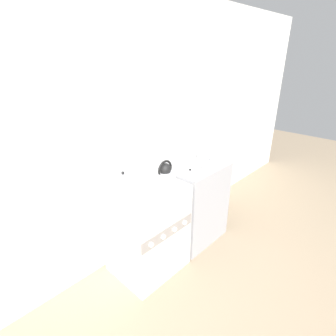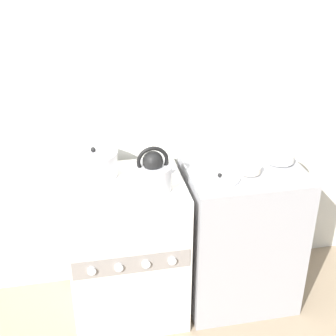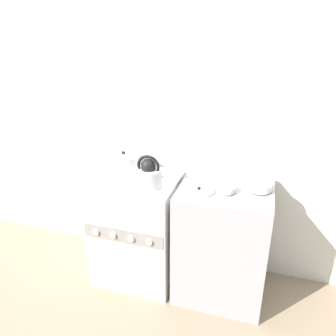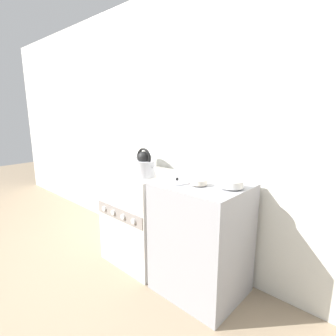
# 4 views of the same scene
# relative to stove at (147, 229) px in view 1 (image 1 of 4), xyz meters

# --- Properties ---
(ground_plane) EXTENTS (12.00, 12.00, 0.00)m
(ground_plane) POSITION_rel_stove_xyz_m (0.00, -0.27, -0.44)
(ground_plane) COLOR gray
(wall_back) EXTENTS (7.00, 0.06, 2.50)m
(wall_back) POSITION_rel_stove_xyz_m (0.00, 0.35, 0.81)
(wall_back) COLOR silver
(wall_back) RESTS_ON ground_plane
(stove) EXTENTS (0.64, 0.56, 0.88)m
(stove) POSITION_rel_stove_xyz_m (0.00, 0.00, 0.00)
(stove) COLOR silver
(stove) RESTS_ON ground_plane
(counter) EXTENTS (0.65, 0.55, 0.89)m
(counter) POSITION_rel_stove_xyz_m (0.68, 0.01, 0.01)
(counter) COLOR #99999E
(counter) RESTS_ON ground_plane
(kettle) EXTENTS (0.24, 0.19, 0.24)m
(kettle) POSITION_rel_stove_xyz_m (0.15, -0.10, 0.53)
(kettle) COLOR silver
(kettle) RESTS_ON stove
(cooking_pot) EXTENTS (0.26, 0.26, 0.17)m
(cooking_pot) POSITION_rel_stove_xyz_m (-0.14, 0.12, 0.51)
(cooking_pot) COLOR silver
(cooking_pot) RESTS_ON stove
(enamel_bowl) EXTENTS (0.16, 0.16, 0.06)m
(enamel_bowl) POSITION_rel_stove_xyz_m (0.90, 0.04, 0.49)
(enamel_bowl) COLOR white
(enamel_bowl) RESTS_ON counter
(small_ceramic_bowl) EXTENTS (0.12, 0.12, 0.04)m
(small_ceramic_bowl) POSITION_rel_stove_xyz_m (0.69, -0.05, 0.48)
(small_ceramic_bowl) COLOR beige
(small_ceramic_bowl) RESTS_ON counter
(loose_pot_lid) EXTENTS (0.22, 0.22, 0.03)m
(loose_pot_lid) POSITION_rel_stove_xyz_m (0.51, -0.09, 0.46)
(loose_pot_lid) COLOR silver
(loose_pot_lid) RESTS_ON counter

